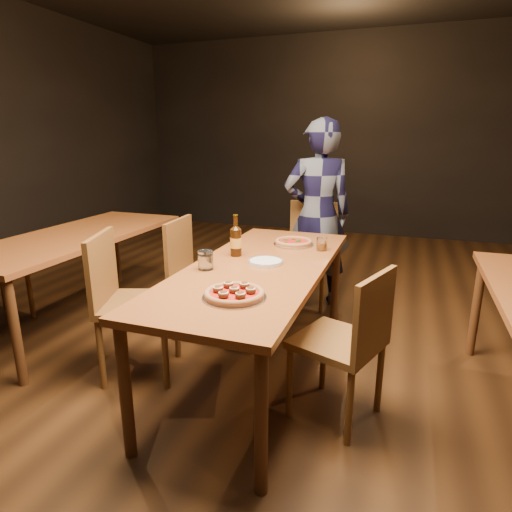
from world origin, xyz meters
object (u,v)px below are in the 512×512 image
(table_main, at_px, (259,276))
(plate_stack, at_px, (266,262))
(chair_main_sw, at_px, (205,276))
(chair_end, at_px, (307,253))
(pizza_margherita, at_px, (294,242))
(chair_main_e, at_px, (337,340))
(diner, at_px, (317,215))
(table_left, at_px, (75,243))
(pizza_meatball, at_px, (234,293))
(beer_bottle, at_px, (236,242))
(water_glass, at_px, (206,260))
(chair_main_nw, at_px, (139,303))
(amber_glass, at_px, (322,244))

(table_main, distance_m, plate_stack, 0.10)
(chair_main_sw, height_order, chair_end, chair_end)
(chair_main_sw, relative_size, pizza_margherita, 3.25)
(chair_main_e, relative_size, diner, 0.54)
(table_left, distance_m, chair_end, 2.00)
(table_main, xyz_separation_m, chair_main_e, (0.55, -0.27, -0.22))
(table_left, relative_size, pizza_meatball, 6.23)
(pizza_meatball, xyz_separation_m, plate_stack, (-0.04, 0.61, -0.01))
(pizza_meatball, distance_m, beer_bottle, 0.77)
(pizza_meatball, height_order, water_glass, water_glass)
(table_main, relative_size, diner, 1.19)
(table_main, height_order, chair_end, chair_end)
(chair_main_e, bearing_deg, chair_main_nw, -71.42)
(chair_main_nw, bearing_deg, plate_stack, -88.50)
(chair_end, bearing_deg, chair_main_nw, -113.10)
(chair_main_sw, bearing_deg, plate_stack, -125.67)
(table_left, height_order, amber_glass, amber_glass)
(pizza_meatball, bearing_deg, pizza_margherita, 89.74)
(beer_bottle, relative_size, amber_glass, 2.99)
(chair_end, bearing_deg, pizza_meatball, -86.02)
(chair_main_sw, height_order, amber_glass, chair_main_sw)
(table_left, xyz_separation_m, chair_main_nw, (0.97, -0.55, -0.18))
(amber_glass, bearing_deg, beer_bottle, -147.03)
(chair_main_e, bearing_deg, table_main, -96.87)
(chair_end, bearing_deg, beer_bottle, -98.58)
(water_glass, bearing_deg, table_main, 35.64)
(pizza_margherita, distance_m, beer_bottle, 0.52)
(amber_glass, relative_size, diner, 0.05)
(chair_main_sw, height_order, pizza_margherita, chair_main_sw)
(chair_main_e, relative_size, pizza_meatball, 2.84)
(chair_main_nw, relative_size, plate_stack, 4.58)
(table_main, relative_size, amber_glass, 22.04)
(table_main, bearing_deg, amber_glass, 57.84)
(chair_main_sw, bearing_deg, table_left, 92.20)
(chair_main_e, xyz_separation_m, pizza_meatball, (-0.48, -0.29, 0.32))
(water_glass, bearing_deg, pizza_margherita, 65.69)
(amber_glass, bearing_deg, chair_end, 109.05)
(chair_main_e, bearing_deg, water_glass, -75.95)
(pizza_meatball, distance_m, plate_stack, 0.61)
(table_main, height_order, chair_main_e, chair_main_e)
(beer_bottle, xyz_separation_m, water_glass, (-0.06, -0.34, -0.04))
(chair_main_nw, relative_size, chair_main_e, 1.08)
(table_main, distance_m, water_glass, 0.36)
(pizza_margherita, height_order, beer_bottle, beer_bottle)
(amber_glass, bearing_deg, pizza_margherita, 158.10)
(beer_bottle, height_order, amber_glass, beer_bottle)
(table_main, distance_m, amber_glass, 0.58)
(table_main, bearing_deg, beer_bottle, 145.48)
(pizza_margherita, distance_m, plate_stack, 0.53)
(water_glass, height_order, diner, diner)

